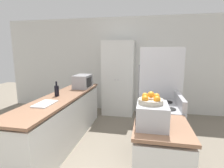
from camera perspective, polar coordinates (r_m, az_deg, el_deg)
name	(u,v)px	position (r m, az deg, el deg)	size (l,w,h in m)	color
wall_back	(123,65)	(4.94, 3.63, 6.11)	(7.00, 0.06, 2.60)	silver
counter_left	(63,120)	(3.42, -15.86, -11.27)	(0.60, 2.66, 0.88)	silver
counter_right	(160,163)	(2.23, 15.35, -23.69)	(0.60, 0.73, 0.88)	silver
pantry_cabinet	(118,78)	(4.67, 2.10, 1.90)	(0.82, 0.57, 1.95)	silver
stove	(158,132)	(2.88, 14.75, -14.94)	(0.66, 0.74, 1.04)	#9E9EA3
refrigerator	(159,94)	(3.47, 15.01, -3.16)	(0.75, 0.71, 1.75)	#B7B7BC
microwave	(83,81)	(3.94, -9.49, 0.86)	(0.33, 0.49, 0.28)	#939399
wine_bottle	(57,91)	(3.29, -17.61, -2.06)	(0.08, 0.08, 0.27)	black
toaster_oven	(152,115)	(1.92, 12.91, -9.89)	(0.33, 0.38, 0.25)	#B2B2B7
fruit_bowl	(151,100)	(1.88, 12.55, -5.06)	(0.26, 0.26, 0.13)	#B2A893
cutting_board	(45,104)	(2.85, -21.02, -6.05)	(0.24, 0.39, 0.02)	silver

